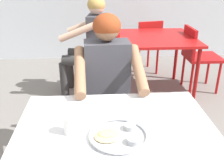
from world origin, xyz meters
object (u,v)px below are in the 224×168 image
Objects in this scene: chair_red_left at (106,57)px; patron_background at (90,39)px; thali_tray at (118,135)px; drinking_cup at (70,124)px; table_foreground at (116,141)px; chair_red_right at (197,54)px; chair_red_far at (147,43)px; diner_foreground at (108,82)px; table_background_red at (154,43)px; chair_foreground at (106,96)px.

patron_background is at bearing 176.81° from chair_red_left.
thali_tray is 3.13× the size of drinking_cup.
drinking_cup is (-0.24, 0.06, 0.04)m from thali_tray.
chair_red_right is (1.20, 1.96, -0.16)m from table_foreground.
thali_tray is at bearing -85.13° from patron_background.
chair_red_left is at bearing -133.86° from chair_red_far.
chair_red_left is (0.04, 1.29, -0.23)m from diner_foreground.
drinking_cup reaches higher than table_foreground.
thali_tray is 0.70m from diner_foreground.
table_background_red is at bearing 72.70° from thali_tray.
chair_foreground is at bearing -111.37° from chair_red_far.
diner_foreground is 1.47× the size of chair_red_left.
diner_foreground is 1.31m from patron_background.
drinking_cup reaches higher than chair_red_far.
chair_foreground is at bearing 91.09° from table_foreground.
drinking_cup is 0.08× the size of diner_foreground.
table_foreground is at bearing -121.49° from chair_red_right.
diner_foreground is (-0.01, 0.70, -0.01)m from thali_tray.
thali_tray is 0.31× the size of table_background_red.
chair_red_right is at bearing 3.65° from table_background_red.
chair_red_far is at bearing 130.44° from chair_red_right.
table_foreground is 1.27× the size of chair_foreground.
table_foreground is at bearing -108.02° from table_background_red.
patron_background is (-0.16, 1.30, -0.00)m from diner_foreground.
drinking_cup is at bearing -97.76° from chair_red_left.
patron_background reaches higher than chair_foreground.
patron_background is (-0.83, -0.65, 0.24)m from chair_red_far.
drinking_cup is 0.68m from diner_foreground.
diner_foreground reaches higher than chair_red_right.
table_background_red is at bearing 59.07° from chair_foreground.
patron_background is (-1.36, -0.02, 0.23)m from chair_red_right.
diner_foreground reaches higher than patron_background.
table_foreground is 11.16× the size of drinking_cup.
chair_red_right is (1.21, 1.33, -0.23)m from diner_foreground.
chair_foreground is 0.32m from diner_foreground.
drinking_cup is 1.95m from patron_background.
table_background_red is 0.79m from patron_background.
thali_tray is at bearing -103.92° from chair_red_far.
chair_foreground is 0.88× the size of table_background_red.
chair_red_left is (0.02, 1.99, -0.25)m from thali_tray.
chair_red_far is at bearing 75.62° from table_foreground.
chair_red_far reaches higher than table_foreground.
drinking_cup is 0.08× the size of patron_background.
thali_tray is 2.36m from chair_red_right.
chair_red_left is 0.92m from chair_red_far.
chair_red_far is (0.90, 2.60, -0.30)m from drinking_cup.
chair_red_left reaches higher than drinking_cup.
diner_foreground reaches higher than thali_tray.
diner_foreground is at bearing 90.84° from table_foreground.
table_foreground is at bearing -89.16° from diner_foreground.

